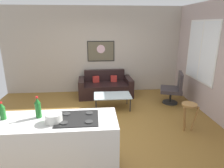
{
  "coord_description": "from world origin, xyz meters",
  "views": [
    {
      "loc": [
        -0.23,
        -4.13,
        2.24
      ],
      "look_at": [
        0.21,
        0.9,
        0.7
      ],
      "focal_mm": 31.55,
      "sensor_mm": 36.0,
      "label": 1
    }
  ],
  "objects": [
    {
      "name": "wall_painting",
      "position": [
        -0.03,
        2.38,
        1.39
      ],
      "size": [
        0.89,
        0.03,
        0.67
      ],
      "color": "black"
    },
    {
      "name": "coffee_table",
      "position": [
        0.22,
        0.9,
        0.36
      ],
      "size": [
        1.0,
        0.63,
        0.38
      ],
      "color": "silver",
      "rests_on": "ground"
    },
    {
      "name": "soda_bottle",
      "position": [
        -1.57,
        -1.45,
        1.05
      ],
      "size": [
        0.08,
        0.08,
        0.27
      ],
      "color": "#1E6B25",
      "rests_on": "kitchen_counter"
    },
    {
      "name": "armchair",
      "position": [
        2.02,
        1.09,
        0.46
      ],
      "size": [
        0.76,
        0.77,
        0.94
      ],
      "color": "black",
      "rests_on": "ground"
    },
    {
      "name": "soda_bottle_2",
      "position": [
        -1.07,
        -1.43,
        1.08
      ],
      "size": [
        0.08,
        0.08,
        0.33
      ],
      "color": "#1E6B25",
      "rests_on": "kitchen_counter"
    },
    {
      "name": "couch",
      "position": [
        0.08,
        1.95,
        0.27
      ],
      "size": [
        1.73,
        0.93,
        0.79
      ],
      "color": "black",
      "rests_on": "ground"
    },
    {
      "name": "back_wall",
      "position": [
        0.0,
        2.42,
        1.4
      ],
      "size": [
        6.4,
        0.05,
        2.8
      ],
      "primitive_type": "cube",
      "color": "#AA9F93",
      "rests_on": "ground"
    },
    {
      "name": "ground",
      "position": [
        0.0,
        0.0,
        -0.02
      ],
      "size": [
        6.4,
        6.4,
        0.04
      ],
      "primitive_type": "cube",
      "color": "brown"
    },
    {
      "name": "kitchen_counter",
      "position": [
        -0.83,
        -1.53,
        0.47
      ],
      "size": [
        1.79,
        0.72,
        0.96
      ],
      "color": "silver",
      "rests_on": "ground"
    },
    {
      "name": "mixing_bowl",
      "position": [
        -0.82,
        -1.6,
        0.99
      ],
      "size": [
        0.23,
        0.23,
        0.13
      ],
      "color": "silver",
      "rests_on": "kitchen_counter"
    },
    {
      "name": "right_wall",
      "position": [
        2.62,
        0.3,
        1.4
      ],
      "size": [
        0.05,
        6.4,
        2.8
      ],
      "primitive_type": "cube",
      "color": "#AE9B97",
      "rests_on": "ground"
    },
    {
      "name": "bar_stool",
      "position": [
        1.76,
        -0.4,
        0.48
      ],
      "size": [
        0.37,
        0.37,
        0.61
      ],
      "color": "olive",
      "rests_on": "ground"
    },
    {
      "name": "window",
      "position": [
        2.59,
        0.9,
        1.55
      ],
      "size": [
        0.03,
        1.45,
        1.62
      ],
      "color": "silver"
    }
  ]
}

